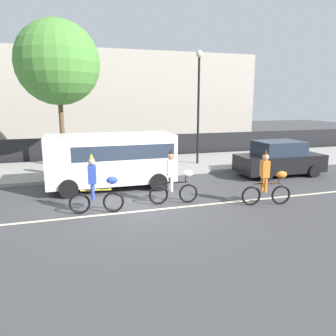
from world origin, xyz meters
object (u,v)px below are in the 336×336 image
at_px(parade_cyclist_orange, 267,181).
at_px(street_lamp_post, 199,91).
at_px(parade_cyclist_cobalt, 96,187).
at_px(pedestrian_onlooker, 57,156).
at_px(parked_car_black, 279,159).
at_px(parade_cyclist_zebra, 174,180).
at_px(parked_van_white, 113,157).

relative_size(parade_cyclist_orange, street_lamp_post, 0.33).
xyz_separation_m(parade_cyclist_cobalt, pedestrian_onlooker, (-1.28, 5.42, 0.17)).
distance_m(parked_car_black, pedestrian_onlooker, 10.36).
xyz_separation_m(parade_cyclist_zebra, parked_car_black, (6.13, 2.69, -0.06)).
relative_size(parade_cyclist_cobalt, parked_car_black, 0.47).
xyz_separation_m(parade_cyclist_cobalt, street_lamp_post, (5.92, 6.13, 3.15)).
relative_size(parked_car_black, street_lamp_post, 0.70).
xyz_separation_m(street_lamp_post, pedestrian_onlooker, (-7.20, -0.71, -2.97)).
height_order(parade_cyclist_orange, pedestrian_onlooker, parade_cyclist_orange).
bearing_deg(parade_cyclist_orange, parade_cyclist_cobalt, 171.22).
distance_m(parade_cyclist_zebra, parked_van_white, 3.26).
height_order(parade_cyclist_cobalt, parked_car_black, parade_cyclist_cobalt).
height_order(parade_cyclist_zebra, parked_van_white, parked_van_white).
bearing_deg(street_lamp_post, parade_cyclist_cobalt, -133.97).
xyz_separation_m(parade_cyclist_zebra, pedestrian_onlooker, (-3.91, 5.22, 0.17)).
bearing_deg(parade_cyclist_zebra, street_lamp_post, 60.97).
distance_m(parked_van_white, street_lamp_post, 6.51).
bearing_deg(parked_van_white, parade_cyclist_zebra, -58.27).
xyz_separation_m(parked_van_white, parked_car_black, (7.83, -0.06, -0.50)).
height_order(parade_cyclist_cobalt, street_lamp_post, street_lamp_post).
relative_size(parked_van_white, street_lamp_post, 0.85).
distance_m(parked_van_white, pedestrian_onlooker, 3.33).
xyz_separation_m(parade_cyclist_zebra, parked_van_white, (-1.70, 2.75, 0.44)).
bearing_deg(parade_cyclist_zebra, parked_car_black, 23.64).
height_order(parked_car_black, street_lamp_post, street_lamp_post).
xyz_separation_m(parade_cyclist_orange, pedestrian_onlooker, (-6.88, 6.29, 0.17)).
distance_m(parade_cyclist_cobalt, street_lamp_post, 9.08).
xyz_separation_m(parade_cyclist_zebra, parade_cyclist_orange, (2.97, -1.07, 0.00)).
distance_m(parked_car_black, street_lamp_post, 5.38).
bearing_deg(parade_cyclist_cobalt, street_lamp_post, 46.03).
height_order(parade_cyclist_cobalt, parked_van_white, parked_van_white).
bearing_deg(parade_cyclist_orange, pedestrian_onlooker, 137.58).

